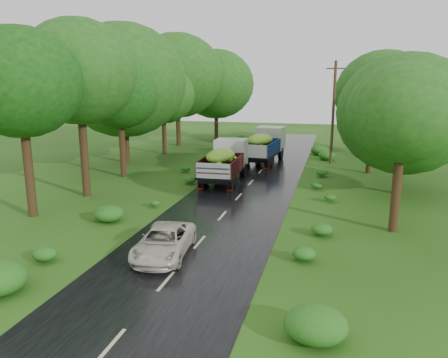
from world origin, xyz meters
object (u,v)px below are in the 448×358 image
(car, at_px, (164,242))
(truck_near, at_px, (225,160))
(utility_pole, at_px, (333,112))
(truck_far, at_px, (265,144))

(car, bearing_deg, truck_near, 87.69)
(car, relative_size, utility_pole, 0.49)
(truck_near, distance_m, utility_pole, 11.72)
(truck_near, bearing_deg, utility_pole, 49.28)
(truck_near, relative_size, utility_pole, 0.77)
(truck_near, bearing_deg, truck_far, 77.89)
(car, bearing_deg, truck_far, 82.35)
(truck_far, relative_size, utility_pole, 0.82)
(truck_near, xyz_separation_m, utility_pole, (7.19, 8.80, 2.90))
(truck_far, distance_m, utility_pole, 6.39)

